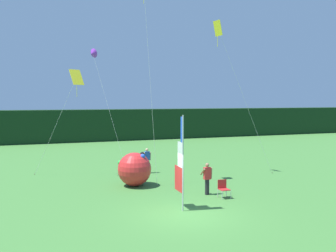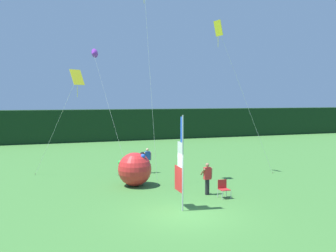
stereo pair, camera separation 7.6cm
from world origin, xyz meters
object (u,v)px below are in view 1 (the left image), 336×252
(kite_yellow_diamond_1, at_px, (221,36))
(kite_purple_delta_2, at_px, (93,54))
(folding_chair, at_px, (223,187))
(person_near_banner, at_px, (207,178))
(kite_yellow_diamond_3, at_px, (75,80))
(banner_flag, at_px, (180,164))
(inflatable_balloon, at_px, (135,169))
(person_mid_field, at_px, (147,160))
(kite_yellow_diamond_0, at_px, (145,3))

(kite_yellow_diamond_1, distance_m, kite_purple_delta_2, 10.51)
(folding_chair, bearing_deg, person_near_banner, 123.13)
(kite_yellow_diamond_3, bearing_deg, folding_chair, -50.62)
(banner_flag, relative_size, inflatable_balloon, 2.20)
(person_mid_field, height_order, kite_yellow_diamond_0, kite_yellow_diamond_0)
(person_mid_field, relative_size, folding_chair, 1.87)
(banner_flag, relative_size, person_near_banner, 2.57)
(banner_flag, distance_m, kite_yellow_diamond_0, 10.09)
(inflatable_balloon, relative_size, kite_yellow_diamond_1, 0.19)
(person_mid_field, xyz_separation_m, kite_yellow_diamond_0, (-0.82, -2.58, 9.53))
(folding_chair, bearing_deg, banner_flag, -158.45)
(inflatable_balloon, bearing_deg, kite_purple_delta_2, 96.11)
(kite_yellow_diamond_1, bearing_deg, inflatable_balloon, -164.99)
(person_near_banner, relative_size, kite_yellow_diamond_3, 0.24)
(inflatable_balloon, height_order, kite_yellow_diamond_1, kite_yellow_diamond_1)
(kite_yellow_diamond_1, xyz_separation_m, kite_purple_delta_2, (-7.21, 7.62, -0.55))
(banner_flag, bearing_deg, kite_yellow_diamond_3, 112.65)
(inflatable_balloon, distance_m, kite_yellow_diamond_1, 10.32)
(inflatable_balloon, xyz_separation_m, kite_yellow_diamond_3, (-2.84, 3.96, 5.15))
(banner_flag, distance_m, inflatable_balloon, 5.14)
(banner_flag, height_order, person_mid_field, banner_flag)
(inflatable_balloon, relative_size, kite_yellow_diamond_0, 0.16)
(person_mid_field, distance_m, kite_yellow_diamond_0, 9.91)
(kite_yellow_diamond_3, bearing_deg, person_mid_field, -8.98)
(banner_flag, xyz_separation_m, kite_yellow_diamond_1, (5.34, 6.61, 7.00))
(person_near_banner, relative_size, inflatable_balloon, 0.86)
(folding_chair, height_order, kite_yellow_diamond_0, kite_yellow_diamond_0)
(kite_yellow_diamond_1, bearing_deg, person_mid_field, 160.84)
(person_near_banner, relative_size, folding_chair, 1.85)
(person_near_banner, distance_m, folding_chair, 1.01)
(kite_yellow_diamond_1, distance_m, kite_yellow_diamond_3, 9.79)
(person_near_banner, height_order, kite_yellow_diamond_0, kite_yellow_diamond_0)
(inflatable_balloon, xyz_separation_m, kite_purple_delta_2, (-0.99, 9.29, 7.52))
(person_near_banner, relative_size, person_mid_field, 0.99)
(banner_flag, xyz_separation_m, person_mid_field, (0.78, 8.20, -1.14))
(folding_chair, distance_m, kite_yellow_diamond_1, 10.49)
(banner_flag, xyz_separation_m, inflatable_balloon, (-0.88, 4.95, -1.07))
(kite_yellow_diamond_0, height_order, kite_yellow_diamond_1, kite_yellow_diamond_0)
(kite_purple_delta_2, xyz_separation_m, kite_yellow_diamond_3, (-1.84, -5.33, -2.37))
(kite_yellow_diamond_0, relative_size, kite_yellow_diamond_1, 1.18)
(folding_chair, relative_size, kite_yellow_diamond_3, 0.13)
(kite_purple_delta_2, bearing_deg, person_mid_field, -66.28)
(person_near_banner, height_order, folding_chair, person_near_banner)
(person_near_banner, xyz_separation_m, inflatable_balloon, (-3.08, 3.08, 0.08))
(banner_flag, relative_size, person_mid_field, 2.54)
(folding_chair, distance_m, kite_yellow_diamond_3, 11.58)
(person_mid_field, xyz_separation_m, kite_purple_delta_2, (-2.65, 6.04, 7.59))
(person_mid_field, xyz_separation_m, folding_chair, (1.93, -7.13, -0.38))
(inflatable_balloon, xyz_separation_m, folding_chair, (3.59, -3.88, -0.45))
(kite_yellow_diamond_0, bearing_deg, person_near_banner, -59.21)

